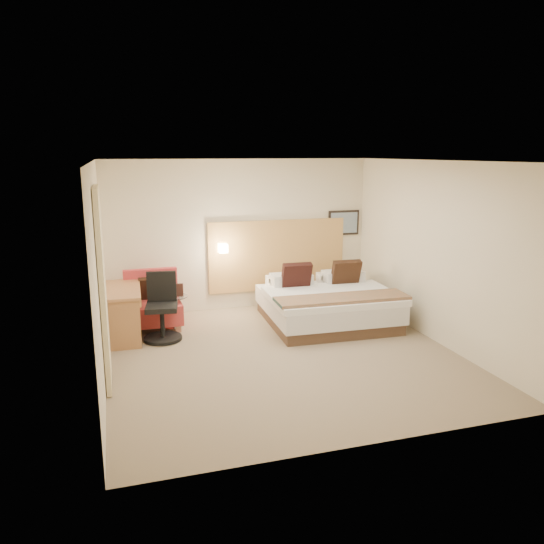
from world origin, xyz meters
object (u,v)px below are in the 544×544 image
object	(u,v)px
bed	(326,303)
desk	(123,299)
lounge_chair	(153,305)
side_table	(174,310)
desk_chair	(162,313)

from	to	relation	value
bed	desk	size ratio (longest dim) A/B	1.68
lounge_chair	side_table	bearing A→B (deg)	-22.15
side_table	desk_chair	xyz separation A→B (m)	(-0.23, -0.52, 0.13)
bed	desk_chair	bearing A→B (deg)	-179.14
bed	desk_chair	world-z (taller)	desk_chair
desk_chair	side_table	bearing A→B (deg)	66.32
desk	side_table	bearing A→B (deg)	17.64
lounge_chair	desk_chair	size ratio (longest dim) A/B	0.90
desk_chair	lounge_chair	bearing A→B (deg)	97.80
bed	desk	xyz separation A→B (m)	(-3.28, 0.23, 0.29)
bed	side_table	xyz separation A→B (m)	(-2.50, 0.48, -0.03)
lounge_chair	side_table	size ratio (longest dim) A/B	1.74
bed	desk_chair	size ratio (longest dim) A/B	2.08
side_table	lounge_chair	bearing A→B (deg)	157.85
desk	desk_chair	world-z (taller)	desk_chair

